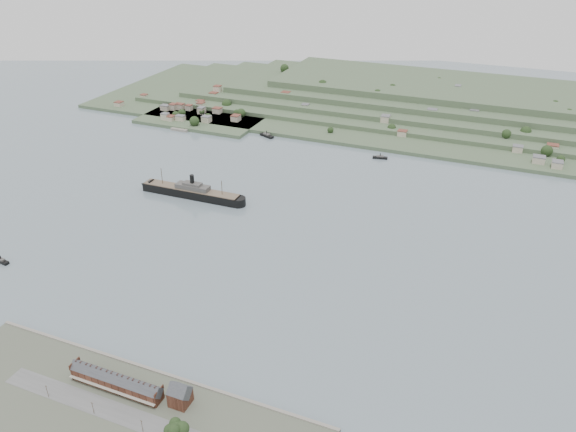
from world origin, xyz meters
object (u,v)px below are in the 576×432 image
at_px(terrace_row, 116,382).
at_px(fig_tree, 176,430).
at_px(gabled_building, 180,395).
at_px(steamship, 189,191).
at_px(tugboat, 1,261).

relative_size(terrace_row, fig_tree, 4.25).
height_order(terrace_row, gabled_building, gabled_building).
bearing_deg(steamship, tugboat, -114.92).
relative_size(gabled_building, tugboat, 1.02).
xyz_separation_m(tugboat, fig_tree, (209.54, -89.37, 8.50)).
bearing_deg(tugboat, fig_tree, -23.10).
xyz_separation_m(gabled_building, steamship, (-128.22, 218.20, -3.34)).
distance_m(terrace_row, gabled_building, 37.74).
height_order(gabled_building, tugboat, gabled_building).
xyz_separation_m(gabled_building, tugboat, (-198.02, 67.96, -6.70)).
distance_m(terrace_row, steamship, 240.04).
bearing_deg(fig_tree, gabled_building, 118.28).
distance_m(steamship, tugboat, 165.70).
distance_m(gabled_building, tugboat, 209.46).
xyz_separation_m(terrace_row, steamship, (-90.72, 222.22, -2.00)).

